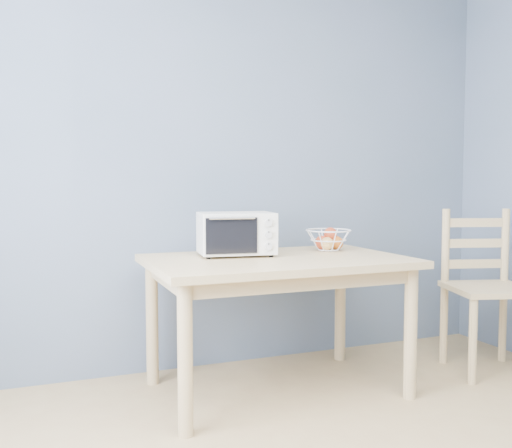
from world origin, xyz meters
name	(u,v)px	position (x,y,z in m)	size (l,w,h in m)	color
room	(467,128)	(0.00, 0.00, 1.30)	(4.01, 4.51, 2.61)	tan
dining_table	(277,276)	(0.20, 1.67, 0.65)	(1.40, 0.90, 0.75)	#D2B67E
toaster_oven	(233,233)	(0.00, 1.82, 0.88)	(0.45, 0.34, 0.24)	white
fruit_basket	(328,240)	(0.62, 1.84, 0.82)	(0.32, 0.32, 0.14)	white
dining_chair	(486,291)	(1.55, 1.52, 0.49)	(0.58, 0.58, 1.00)	#D2B67E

